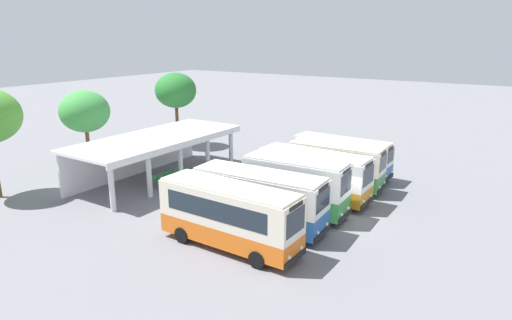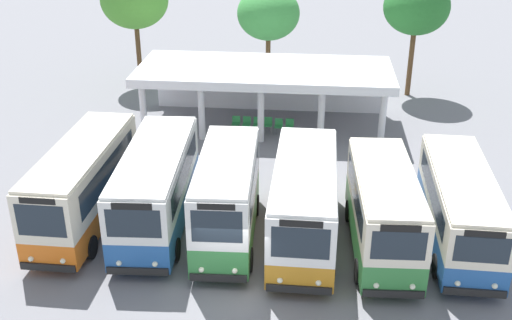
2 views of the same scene
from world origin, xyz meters
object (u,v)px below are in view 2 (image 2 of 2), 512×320
(city_bus_second_in_row, at_px, (156,186))
(city_bus_fifth_blue, at_px, (383,209))
(city_bus_fourth_amber, at_px, (304,201))
(city_bus_middle_cream, at_px, (227,196))
(waiting_chair_middle_seat, at_px, (257,123))
(waiting_chair_far_end_seat, at_px, (289,125))
(city_bus_nearest_orange, at_px, (84,182))
(city_bus_far_end_green, at_px, (460,205))
(waiting_chair_end_by_column, at_px, (236,122))
(waiting_chair_second_from_end, at_px, (247,123))
(waiting_chair_fourth_seat, at_px, (268,124))
(waiting_chair_fifth_seat, at_px, (279,125))

(city_bus_second_in_row, relative_size, city_bus_fifth_blue, 1.14)
(city_bus_second_in_row, distance_m, city_bus_fourth_amber, 5.95)
(city_bus_middle_cream, bearing_deg, city_bus_fourth_amber, 3.49)
(waiting_chair_middle_seat, relative_size, waiting_chair_far_end_seat, 1.00)
(city_bus_nearest_orange, relative_size, waiting_chair_middle_seat, 9.28)
(city_bus_middle_cream, height_order, city_bus_far_end_green, city_bus_middle_cream)
(city_bus_fourth_amber, distance_m, waiting_chair_middle_seat, 11.33)
(city_bus_second_in_row, height_order, waiting_chair_end_by_column, city_bus_second_in_row)
(waiting_chair_end_by_column, bearing_deg, waiting_chair_second_from_end, -0.81)
(waiting_chair_end_by_column, xyz_separation_m, waiting_chair_far_end_seat, (2.97, -0.11, 0.00))
(city_bus_far_end_green, bearing_deg, city_bus_second_in_row, 179.33)
(city_bus_nearest_orange, height_order, waiting_chair_middle_seat, city_bus_nearest_orange)
(city_bus_second_in_row, xyz_separation_m, city_bus_fourth_amber, (5.92, -0.59, -0.03))
(city_bus_far_end_green, height_order, waiting_chair_far_end_seat, city_bus_far_end_green)
(city_bus_fourth_amber, distance_m, city_bus_far_end_green, 5.94)
(city_bus_nearest_orange, bearing_deg, waiting_chair_end_by_column, 64.97)
(city_bus_fifth_blue, relative_size, waiting_chair_middle_seat, 8.14)
(waiting_chair_second_from_end, bearing_deg, waiting_chair_fourth_seat, 0.19)
(waiting_chair_far_end_seat, bearing_deg, city_bus_fifth_blue, -70.14)
(city_bus_fifth_blue, bearing_deg, city_bus_fourth_amber, 173.57)
(waiting_chair_fourth_seat, bearing_deg, waiting_chair_second_from_end, -179.81)
(waiting_chair_end_by_column, xyz_separation_m, waiting_chair_fourth_seat, (1.78, -0.00, 0.00))
(city_bus_middle_cream, height_order, city_bus_fourth_amber, city_bus_middle_cream)
(city_bus_middle_cream, distance_m, waiting_chair_second_from_end, 11.18)
(waiting_chair_fifth_seat, relative_size, waiting_chair_far_end_seat, 1.00)
(city_bus_middle_cream, distance_m, waiting_chair_fourth_seat, 11.19)
(city_bus_second_in_row, distance_m, waiting_chair_far_end_seat, 11.37)
(city_bus_nearest_orange, relative_size, waiting_chair_fourth_seat, 9.28)
(city_bus_nearest_orange, xyz_separation_m, waiting_chair_fourth_seat, (6.63, 10.38, -1.36))
(city_bus_second_in_row, xyz_separation_m, waiting_chair_far_end_seat, (4.86, 10.20, -1.32))
(waiting_chair_end_by_column, distance_m, waiting_chair_second_from_end, 0.59)
(waiting_chair_end_by_column, height_order, waiting_chair_fifth_seat, same)
(waiting_chair_fifth_seat, bearing_deg, waiting_chair_second_from_end, 175.38)
(city_bus_far_end_green, bearing_deg, city_bus_fourth_amber, -175.61)
(city_bus_fourth_amber, height_order, waiting_chair_fifth_seat, city_bus_fourth_amber)
(city_bus_middle_cream, relative_size, waiting_chair_fourth_seat, 7.75)
(city_bus_far_end_green, bearing_deg, city_bus_middle_cream, -175.91)
(city_bus_middle_cream, height_order, waiting_chair_middle_seat, city_bus_middle_cream)
(city_bus_fifth_blue, xyz_separation_m, waiting_chair_second_from_end, (-6.40, 11.23, -1.28))
(city_bus_middle_cream, relative_size, city_bus_fourth_amber, 0.86)
(city_bus_far_end_green, height_order, waiting_chair_middle_seat, city_bus_far_end_green)
(waiting_chair_second_from_end, bearing_deg, city_bus_far_end_green, -48.14)
(city_bus_second_in_row, relative_size, waiting_chair_middle_seat, 9.32)
(waiting_chair_middle_seat, bearing_deg, waiting_chair_fourth_seat, 1.17)
(city_bus_middle_cream, bearing_deg, waiting_chair_middle_seat, 89.40)
(city_bus_fourth_amber, distance_m, waiting_chair_far_end_seat, 10.92)
(city_bus_second_in_row, bearing_deg, waiting_chair_fifth_seat, 67.22)
(city_bus_nearest_orange, xyz_separation_m, waiting_chair_middle_seat, (6.04, 10.36, -1.36))
(city_bus_far_end_green, xyz_separation_m, waiting_chair_fifth_seat, (-7.57, 10.30, -1.15))
(city_bus_fourth_amber, relative_size, waiting_chair_middle_seat, 9.00)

